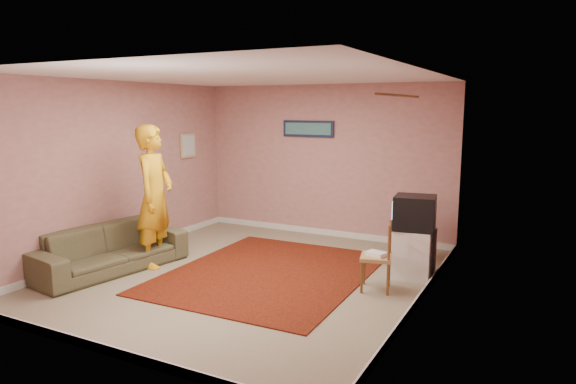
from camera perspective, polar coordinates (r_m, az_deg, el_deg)
The scene contains 26 objects.
ground at distance 6.94m, azimuth -4.36°, elevation -9.23°, with size 5.00×5.00×0.00m, color gray.
wall_back at distance 8.85m, azimuth 4.08°, elevation 3.44°, with size 4.50×0.02×2.60m, color tan.
wall_front at distance 4.74m, azimuth -20.66°, elevation -2.33°, with size 4.50×0.02×2.60m, color tan.
wall_left at distance 8.05m, azimuth -18.24°, elevation 2.41°, with size 0.02×5.00×2.60m, color tan.
wall_right at distance 5.79m, azimuth 14.77°, elevation 0.00°, with size 0.02×5.00×2.60m, color tan.
ceiling at distance 6.59m, azimuth -4.65°, elevation 12.72°, with size 4.50×5.00×0.02m, color white.
baseboard_back at distance 9.06m, azimuth 3.97°, elevation -4.45°, with size 4.50×0.02×0.10m, color silver.
baseboard_front at distance 5.14m, azimuth -19.74°, elevation -16.10°, with size 4.50×0.02×0.10m, color silver.
baseboard_left at distance 8.28m, azimuth -17.75°, elevation -6.21°, with size 0.02×5.00×0.10m, color silver.
baseboard_right at distance 6.12m, azimuth 14.18°, elevation -11.62°, with size 0.02×5.00×0.10m, color silver.
window at distance 4.91m, azimuth 12.45°, elevation 0.22°, with size 0.01×1.10×1.50m, color black.
curtain_sheer at distance 4.80m, azimuth 11.74°, elevation -2.38°, with size 0.01×0.75×2.10m, color white.
curtain_floral at distance 5.47m, azimuth 13.58°, elevation -1.02°, with size 0.01×0.35×2.10m, color beige.
curtain_rod at distance 4.86m, azimuth 12.31°, elevation 10.44°, with size 0.02×0.02×1.40m, color brown.
picture_back at distance 8.90m, azimuth 2.25°, elevation 7.04°, with size 0.95×0.04×0.28m.
picture_left at distance 9.19m, azimuth -11.04°, elevation 5.08°, with size 0.04×0.38×0.42m.
area_rug at distance 7.01m, azimuth -2.04°, elevation -8.94°, with size 2.49×3.11×0.02m, color black.
tv_cabinet at distance 6.96m, azimuth 13.74°, elevation -6.64°, with size 0.51×0.46×0.65m, color silver.
crt_tv at distance 6.84m, azimuth 13.87°, elevation -2.24°, with size 0.57×0.52×0.44m.
chair_a at distance 7.66m, azimuth 14.35°, elevation -3.71°, with size 0.46×0.45×0.46m.
dvd_player at distance 7.67m, azimuth 14.33°, elevation -4.12°, with size 0.32×0.23×0.06m, color #ABABB0.
blue_throw at distance 7.80m, azimuth 14.72°, elevation -2.23°, with size 0.40×0.05×0.42m, color #97B8F7.
chair_b at distance 6.35m, azimuth 9.79°, elevation -6.24°, with size 0.45×0.46×0.46m.
game_console at distance 6.37m, azimuth 9.77°, elevation -6.77°, with size 0.23×0.17×0.05m, color white.
sofa at distance 7.45m, azimuth -19.17°, elevation -5.98°, with size 2.09×0.82×0.61m, color brown.
person at distance 7.37m, azimuth -14.58°, elevation -0.46°, with size 0.72×0.47×1.98m, color gold.
Camera 1 is at (3.48, -5.59, 2.21)m, focal length 32.00 mm.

